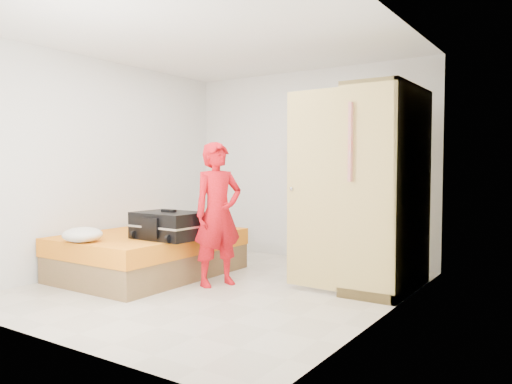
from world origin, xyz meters
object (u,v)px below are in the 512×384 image
Objects in this scene: bed at (150,254)px; person at (218,214)px; round_cushion at (83,235)px; suitcase at (169,225)px; wardrobe at (381,194)px.

bed is 1.31× the size of person.
round_cushion is at bearing 156.18° from person.
person reaches higher than suitcase.
wardrobe reaches higher than person.
person is at bearing 42.30° from round_cushion.
person is (0.98, 0.04, 0.52)m from bed.
bed is at bearing 158.28° from suitcase.
wardrobe is at bearing -38.60° from person.
wardrobe is 1.36× the size of person.
wardrobe is at bearing 34.17° from round_cushion.
suitcase is at bearing 50.21° from round_cushion.
bed is 2.66× the size of suitcase.
person is (-1.52, -0.79, -0.23)m from wardrobe.
round_cushion reaches higher than bed.
wardrobe is 2.29m from suitcase.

